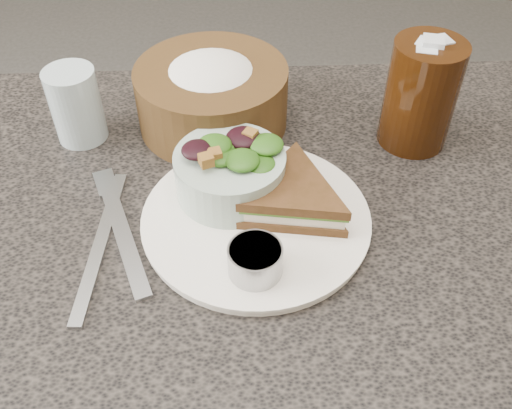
{
  "coord_description": "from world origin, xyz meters",
  "views": [
    {
      "loc": [
        -0.02,
        -0.45,
        1.24
      ],
      "look_at": [
        -0.0,
        0.01,
        0.78
      ],
      "focal_mm": 40.0,
      "sensor_mm": 36.0,
      "label": 1
    }
  ],
  "objects_px": {
    "sandwich": "(291,198)",
    "water_glass": "(76,105)",
    "bread_basket": "(212,87)",
    "dining_table": "(257,384)",
    "dressing_ramekin": "(255,260)",
    "cola_glass": "(422,91)",
    "salad_bowl": "(230,167)",
    "dinner_plate": "(256,219)"
  },
  "relations": [
    {
      "from": "sandwich",
      "to": "dressing_ramekin",
      "type": "xyz_separation_m",
      "value": [
        -0.05,
        -0.09,
        -0.0
      ]
    },
    {
      "from": "salad_bowl",
      "to": "dressing_ramekin",
      "type": "distance_m",
      "value": 0.13
    },
    {
      "from": "salad_bowl",
      "to": "dressing_ramekin",
      "type": "height_order",
      "value": "salad_bowl"
    },
    {
      "from": "dinner_plate",
      "to": "sandwich",
      "type": "bearing_deg",
      "value": 10.45
    },
    {
      "from": "dinner_plate",
      "to": "salad_bowl",
      "type": "distance_m",
      "value": 0.07
    },
    {
      "from": "salad_bowl",
      "to": "cola_glass",
      "type": "distance_m",
      "value": 0.27
    },
    {
      "from": "sandwich",
      "to": "dinner_plate",
      "type": "bearing_deg",
      "value": -160.33
    },
    {
      "from": "dining_table",
      "to": "salad_bowl",
      "type": "distance_m",
      "value": 0.43
    },
    {
      "from": "bread_basket",
      "to": "water_glass",
      "type": "relative_size",
      "value": 2.03
    },
    {
      "from": "dining_table",
      "to": "bread_basket",
      "type": "xyz_separation_m",
      "value": [
        -0.05,
        0.21,
        0.43
      ]
    },
    {
      "from": "dressing_ramekin",
      "to": "bread_basket",
      "type": "distance_m",
      "value": 0.28
    },
    {
      "from": "water_glass",
      "to": "salad_bowl",
      "type": "bearing_deg",
      "value": -33.44
    },
    {
      "from": "sandwich",
      "to": "water_glass",
      "type": "relative_size",
      "value": 1.52
    },
    {
      "from": "sandwich",
      "to": "water_glass",
      "type": "distance_m",
      "value": 0.32
    },
    {
      "from": "salad_bowl",
      "to": "cola_glass",
      "type": "bearing_deg",
      "value": 22.91
    },
    {
      "from": "salad_bowl",
      "to": "bread_basket",
      "type": "height_order",
      "value": "bread_basket"
    },
    {
      "from": "cola_glass",
      "to": "sandwich",
      "type": "bearing_deg",
      "value": -141.64
    },
    {
      "from": "dining_table",
      "to": "water_glass",
      "type": "relative_size",
      "value": 9.9
    },
    {
      "from": "dining_table",
      "to": "dressing_ramekin",
      "type": "bearing_deg",
      "value": -94.39
    },
    {
      "from": "dinner_plate",
      "to": "dressing_ramekin",
      "type": "height_order",
      "value": "dressing_ramekin"
    },
    {
      "from": "dinner_plate",
      "to": "water_glass",
      "type": "xyz_separation_m",
      "value": [
        -0.23,
        0.18,
        0.04
      ]
    },
    {
      "from": "dining_table",
      "to": "cola_glass",
      "type": "bearing_deg",
      "value": 35.65
    },
    {
      "from": "dining_table",
      "to": "salad_bowl",
      "type": "relative_size",
      "value": 7.66
    },
    {
      "from": "salad_bowl",
      "to": "cola_glass",
      "type": "relative_size",
      "value": 0.84
    },
    {
      "from": "dinner_plate",
      "to": "dressing_ramekin",
      "type": "xyz_separation_m",
      "value": [
        -0.0,
        -0.08,
        0.02
      ]
    },
    {
      "from": "dining_table",
      "to": "water_glass",
      "type": "distance_m",
      "value": 0.52
    },
    {
      "from": "salad_bowl",
      "to": "water_glass",
      "type": "bearing_deg",
      "value": 146.56
    },
    {
      "from": "dressing_ramekin",
      "to": "bread_basket",
      "type": "height_order",
      "value": "bread_basket"
    },
    {
      "from": "bread_basket",
      "to": "cola_glass",
      "type": "xyz_separation_m",
      "value": [
        0.27,
        -0.05,
        0.02
      ]
    },
    {
      "from": "bread_basket",
      "to": "water_glass",
      "type": "height_order",
      "value": "bread_basket"
    },
    {
      "from": "sandwich",
      "to": "cola_glass",
      "type": "relative_size",
      "value": 0.99
    },
    {
      "from": "dinner_plate",
      "to": "water_glass",
      "type": "bearing_deg",
      "value": 142.4
    },
    {
      "from": "dining_table",
      "to": "dressing_ramekin",
      "type": "distance_m",
      "value": 0.41
    },
    {
      "from": "dressing_ramekin",
      "to": "dinner_plate",
      "type": "bearing_deg",
      "value": 86.64
    },
    {
      "from": "dinner_plate",
      "to": "salad_bowl",
      "type": "relative_size",
      "value": 2.01
    },
    {
      "from": "dining_table",
      "to": "sandwich",
      "type": "distance_m",
      "value": 0.41
    },
    {
      "from": "bread_basket",
      "to": "sandwich",
      "type": "bearing_deg",
      "value": -64.5
    },
    {
      "from": "bread_basket",
      "to": "dinner_plate",
      "type": "bearing_deg",
      "value": -75.78
    },
    {
      "from": "dinner_plate",
      "to": "dining_table",
      "type": "bearing_deg",
      "value": -83.85
    },
    {
      "from": "water_glass",
      "to": "dinner_plate",
      "type": "bearing_deg",
      "value": -37.6
    },
    {
      "from": "dining_table",
      "to": "dinner_plate",
      "type": "distance_m",
      "value": 0.38
    },
    {
      "from": "sandwich",
      "to": "dressing_ramekin",
      "type": "height_order",
      "value": "sandwich"
    }
  ]
}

